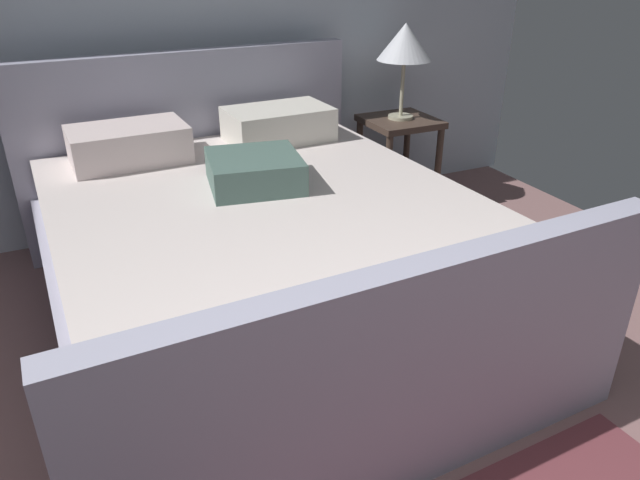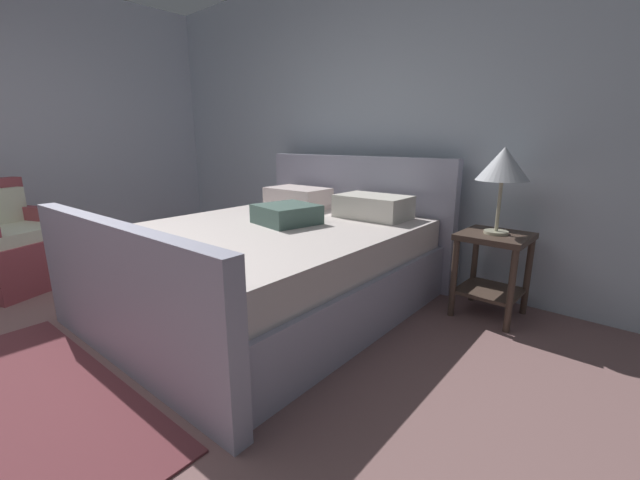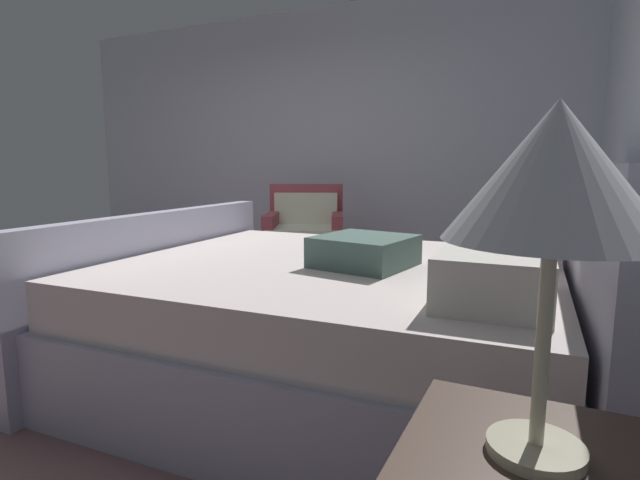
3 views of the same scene
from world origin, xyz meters
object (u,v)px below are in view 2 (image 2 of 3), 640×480
object	(u,v)px
nightstand_right	(493,261)
bed	(275,261)
armchair	(8,247)
table_lamp_right	(503,165)

from	to	relation	value
nightstand_right	bed	bearing A→B (deg)	-145.24
nightstand_right	armchair	xyz separation A→B (m)	(-3.27, -2.12, -0.06)
nightstand_right	table_lamp_right	size ratio (longest dim) A/B	1.03
armchair	nightstand_right	bearing A→B (deg)	32.96
bed	armchair	xyz separation A→B (m)	(-1.99, -1.23, 0.00)
bed	nightstand_right	xyz separation A→B (m)	(1.28, 0.89, 0.06)
bed	armchair	bearing A→B (deg)	-148.24
bed	table_lamp_right	size ratio (longest dim) A/B	4.01
table_lamp_right	armchair	xyz separation A→B (m)	(-3.27, -2.12, -0.71)
bed	armchair	size ratio (longest dim) A/B	2.45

